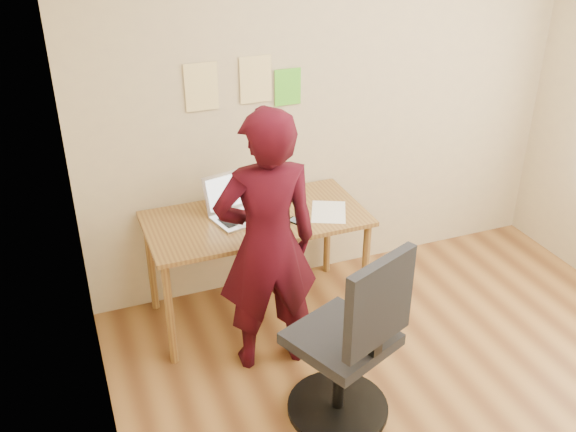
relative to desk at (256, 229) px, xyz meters
name	(u,v)px	position (x,y,z in m)	size (l,w,h in m)	color
room	(495,207)	(0.68, -1.38, 0.70)	(3.58, 3.58, 2.78)	brown
desk	(256,229)	(0.00, 0.00, 0.00)	(1.40, 0.70, 0.74)	olive
laptop	(238,208)	(-0.10, 0.06, 0.14)	(0.42, 0.39, 0.26)	silver
paper_sheet	(329,212)	(0.46, -0.11, 0.09)	(0.22, 0.31, 0.00)	white
phone	(298,222)	(0.22, -0.17, 0.09)	(0.13, 0.15, 0.01)	black
wall_note_left	(201,87)	(-0.21, 0.36, 0.86)	(0.21, 0.00, 0.30)	#FAE095
wall_note_mid	(256,80)	(0.14, 0.36, 0.87)	(0.21, 0.00, 0.30)	#FAE095
wall_note_right	(288,87)	(0.36, 0.36, 0.79)	(0.18, 0.00, 0.24)	#5DDC31
office_chair	(351,350)	(0.15, -1.10, -0.19)	(0.63, 0.64, 1.09)	black
person	(267,245)	(-0.09, -0.48, 0.16)	(0.60, 0.39, 1.64)	#330710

